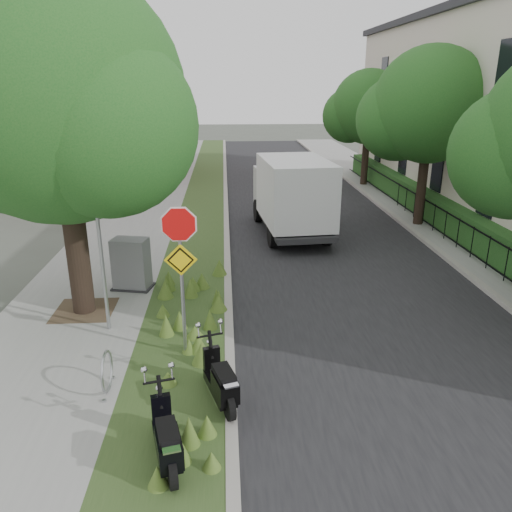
# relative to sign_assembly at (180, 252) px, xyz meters

# --- Properties ---
(ground) EXTENTS (120.00, 120.00, 0.00)m
(ground) POSITION_rel_sign_assembly_xyz_m (1.40, -0.58, -2.33)
(ground) COLOR #4C5147
(ground) RESTS_ON ground
(sidewalk_near) EXTENTS (3.50, 60.00, 0.12)m
(sidewalk_near) POSITION_rel_sign_assembly_xyz_m (-2.85, 9.42, -2.27)
(sidewalk_near) COLOR gray
(sidewalk_near) RESTS_ON ground
(verge) EXTENTS (2.00, 60.00, 0.12)m
(verge) POSITION_rel_sign_assembly_xyz_m (-0.10, 9.42, -2.27)
(verge) COLOR #334D21
(verge) RESTS_ON ground
(kerb_near) EXTENTS (0.20, 60.00, 0.13)m
(kerb_near) POSITION_rel_sign_assembly_xyz_m (0.90, 9.42, -2.26)
(kerb_near) COLOR #9E9991
(kerb_near) RESTS_ON ground
(road) EXTENTS (7.00, 60.00, 0.01)m
(road) POSITION_rel_sign_assembly_xyz_m (4.40, 9.42, -2.32)
(road) COLOR black
(road) RESTS_ON ground
(kerb_far) EXTENTS (0.20, 60.00, 0.13)m
(kerb_far) POSITION_rel_sign_assembly_xyz_m (7.90, 9.42, -2.26)
(kerb_far) COLOR #9E9991
(kerb_far) RESTS_ON ground
(footpath_far) EXTENTS (3.20, 60.00, 0.12)m
(footpath_far) POSITION_rel_sign_assembly_xyz_m (9.60, 9.42, -2.27)
(footpath_far) COLOR gray
(footpath_far) RESTS_ON ground
(street_tree_main) EXTENTS (6.21, 5.54, 7.66)m
(street_tree_main) POSITION_rel_sign_assembly_xyz_m (-2.68, 2.28, 2.48)
(street_tree_main) COLOR black
(street_tree_main) RESTS_ON ground
(bare_post) EXTENTS (0.08, 0.08, 4.00)m
(bare_post) POSITION_rel_sign_assembly_xyz_m (-1.80, 1.22, -0.21)
(bare_post) COLOR #A5A8AD
(bare_post) RESTS_ON ground
(bike_hoop) EXTENTS (0.06, 0.78, 0.77)m
(bike_hoop) POSITION_rel_sign_assembly_xyz_m (-1.30, -1.18, -1.83)
(bike_hoop) COLOR #A5A8AD
(bike_hoop) RESTS_ON ground
(sign_assembly) EXTENTS (0.94, 0.08, 3.22)m
(sign_assembly) POSITION_rel_sign_assembly_xyz_m (0.00, 0.00, 0.00)
(sign_assembly) COLOR #A5A8AD
(sign_assembly) RESTS_ON ground
(fence_far) EXTENTS (0.04, 24.00, 1.00)m
(fence_far) POSITION_rel_sign_assembly_xyz_m (8.60, 9.42, -1.66)
(fence_far) COLOR black
(fence_far) RESTS_ON ground
(hedge_far) EXTENTS (1.00, 24.00, 1.10)m
(hedge_far) POSITION_rel_sign_assembly_xyz_m (9.30, 9.42, -1.66)
(hedge_far) COLOR #1A4117
(hedge_far) RESTS_ON footpath_far
(brick_building) EXTENTS (9.40, 10.40, 8.30)m
(brick_building) POSITION_rel_sign_assembly_xyz_m (-8.10, 21.42, 1.88)
(brick_building) COLOR maroon
(brick_building) RESTS_ON ground
(far_tree_b) EXTENTS (4.83, 4.31, 6.56)m
(far_tree_b) POSITION_rel_sign_assembly_xyz_m (8.34, 9.46, 2.04)
(far_tree_b) COLOR black
(far_tree_b) RESTS_ON ground
(far_tree_c) EXTENTS (4.37, 3.89, 5.93)m
(far_tree_c) POSITION_rel_sign_assembly_xyz_m (8.34, 17.46, 1.63)
(far_tree_c) COLOR black
(far_tree_c) RESTS_ON ground
(scooter_near) EXTENTS (0.65, 1.58, 0.77)m
(scooter_near) POSITION_rel_sign_assembly_xyz_m (0.75, -1.77, -1.83)
(scooter_near) COLOR black
(scooter_near) RESTS_ON ground
(scooter_far) EXTENTS (0.59, 1.60, 0.77)m
(scooter_far) POSITION_rel_sign_assembly_xyz_m (-0.02, -3.17, -1.83)
(scooter_far) COLOR black
(scooter_far) RESTS_ON ground
(box_truck) EXTENTS (2.53, 5.51, 2.42)m
(box_truck) POSITION_rel_sign_assembly_xyz_m (3.29, 8.71, -0.75)
(box_truck) COLOR #262628
(box_truck) RESTS_ON ground
(utility_cabinet) EXTENTS (1.16, 0.89, 1.38)m
(utility_cabinet) POSITION_rel_sign_assembly_xyz_m (-1.66, 3.58, -1.55)
(utility_cabinet) COLOR #262628
(utility_cabinet) RESTS_ON ground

